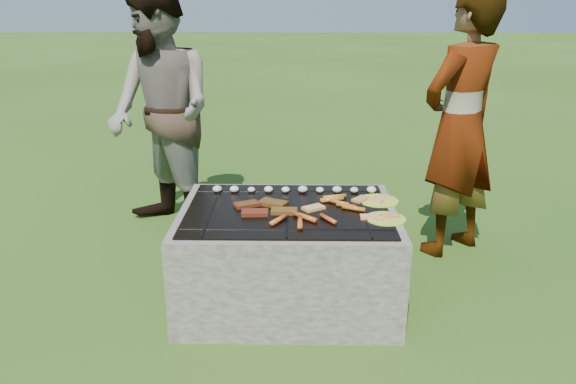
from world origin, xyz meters
The scene contains 10 objects.
lawn centered at (0.00, 0.00, 0.00)m, with size 60.00×60.00×0.00m, color #274A12.
fire_pit centered at (0.00, 0.00, 0.28)m, with size 1.30×1.00×0.62m.
mushrooms centered at (0.04, 0.30, 0.63)m, with size 1.06×0.06×0.04m.
pork_slabs centered at (-0.13, -0.01, 0.62)m, with size 0.39×0.29×0.02m.
sausages centered at (0.20, -0.06, 0.63)m, with size 0.56×0.54×0.03m.
bread_on_grate centered at (0.33, 0.00, 0.62)m, with size 0.45×0.40×0.02m.
plate_far centered at (0.56, 0.15, 0.61)m, with size 0.25×0.25×0.03m.
plate_near centered at (0.56, -0.16, 0.61)m, with size 0.30×0.30×0.03m.
cook centered at (1.21, 0.78, 0.95)m, with size 0.69×0.46×1.91m, color gray.
bystander centered at (-0.99, 1.11, 0.97)m, with size 0.94×0.73×1.94m, color gray.
Camera 1 is at (0.05, -3.14, 1.80)m, focal length 35.00 mm.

